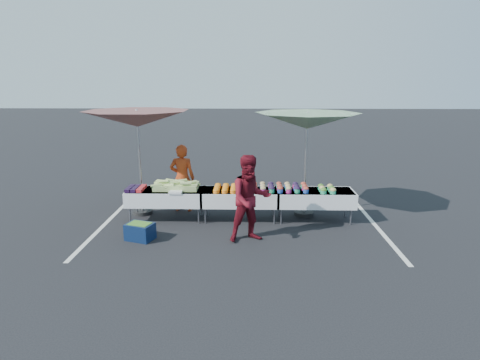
{
  "coord_description": "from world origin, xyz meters",
  "views": [
    {
      "loc": [
        0.23,
        -9.3,
        3.31
      ],
      "look_at": [
        0.0,
        0.0,
        1.0
      ],
      "focal_mm": 30.0,
      "sensor_mm": 36.0,
      "label": 1
    }
  ],
  "objects_px": {
    "table_left": "(166,196)",
    "table_center": "(240,197)",
    "umbrella_right": "(307,122)",
    "umbrella_left": "(137,120)",
    "vendor": "(182,178)",
    "customer": "(250,199)",
    "storage_bin": "(140,231)",
    "table_right": "(315,197)"
  },
  "relations": [
    {
      "from": "customer",
      "to": "storage_bin",
      "type": "xyz_separation_m",
      "value": [
        -2.35,
        -0.01,
        -0.73
      ]
    },
    {
      "from": "table_center",
      "to": "storage_bin",
      "type": "xyz_separation_m",
      "value": [
        -2.11,
        -1.31,
        -0.4
      ]
    },
    {
      "from": "table_center",
      "to": "table_left",
      "type": "bearing_deg",
      "value": 180.0
    },
    {
      "from": "umbrella_right",
      "to": "umbrella_left",
      "type": "bearing_deg",
      "value": -180.0
    },
    {
      "from": "table_right",
      "to": "vendor",
      "type": "distance_m",
      "value": 3.39
    },
    {
      "from": "table_center",
      "to": "vendor",
      "type": "bearing_deg",
      "value": 155.46
    },
    {
      "from": "vendor",
      "to": "umbrella_left",
      "type": "relative_size",
      "value": 0.51
    },
    {
      "from": "table_center",
      "to": "umbrella_left",
      "type": "distance_m",
      "value": 3.11
    },
    {
      "from": "umbrella_left",
      "to": "storage_bin",
      "type": "height_order",
      "value": "umbrella_left"
    },
    {
      "from": "table_left",
      "to": "table_center",
      "type": "distance_m",
      "value": 1.8
    },
    {
      "from": "table_left",
      "to": "umbrella_left",
      "type": "xyz_separation_m",
      "value": [
        -0.7,
        0.4,
        1.81
      ]
    },
    {
      "from": "table_left",
      "to": "umbrella_right",
      "type": "relative_size",
      "value": 0.65
    },
    {
      "from": "umbrella_right",
      "to": "table_center",
      "type": "bearing_deg",
      "value": -166.03
    },
    {
      "from": "umbrella_right",
      "to": "storage_bin",
      "type": "relative_size",
      "value": 4.32
    },
    {
      "from": "table_center",
      "to": "table_right",
      "type": "xyz_separation_m",
      "value": [
        1.8,
        0.0,
        0.0
      ]
    },
    {
      "from": "vendor",
      "to": "table_left",
      "type": "bearing_deg",
      "value": 69.46
    },
    {
      "from": "table_left",
      "to": "umbrella_right",
      "type": "height_order",
      "value": "umbrella_right"
    },
    {
      "from": "table_left",
      "to": "storage_bin",
      "type": "xyz_separation_m",
      "value": [
        -0.31,
        -1.31,
        -0.4
      ]
    },
    {
      "from": "umbrella_left",
      "to": "vendor",
      "type": "bearing_deg",
      "value": 16.12
    },
    {
      "from": "umbrella_left",
      "to": "storage_bin",
      "type": "distance_m",
      "value": 2.82
    },
    {
      "from": "umbrella_right",
      "to": "storage_bin",
      "type": "height_order",
      "value": "umbrella_right"
    },
    {
      "from": "umbrella_left",
      "to": "storage_bin",
      "type": "bearing_deg",
      "value": -77.05
    },
    {
      "from": "table_center",
      "to": "table_right",
      "type": "bearing_deg",
      "value": 0.0
    },
    {
      "from": "table_center",
      "to": "storage_bin",
      "type": "bearing_deg",
      "value": -148.04
    },
    {
      "from": "vendor",
      "to": "umbrella_left",
      "type": "height_order",
      "value": "umbrella_left"
    },
    {
      "from": "table_left",
      "to": "table_right",
      "type": "relative_size",
      "value": 1.0
    },
    {
      "from": "table_center",
      "to": "umbrella_right",
      "type": "bearing_deg",
      "value": 13.97
    },
    {
      "from": "table_center",
      "to": "vendor",
      "type": "distance_m",
      "value": 1.68
    },
    {
      "from": "table_left",
      "to": "table_right",
      "type": "height_order",
      "value": "same"
    },
    {
      "from": "umbrella_left",
      "to": "umbrella_right",
      "type": "relative_size",
      "value": 1.2
    },
    {
      "from": "customer",
      "to": "storage_bin",
      "type": "height_order",
      "value": "customer"
    },
    {
      "from": "customer",
      "to": "umbrella_right",
      "type": "xyz_separation_m",
      "value": [
        1.36,
        1.7,
        1.43
      ]
    },
    {
      "from": "table_left",
      "to": "umbrella_left",
      "type": "bearing_deg",
      "value": 150.26
    },
    {
      "from": "customer",
      "to": "table_left",
      "type": "bearing_deg",
      "value": 129.59
    },
    {
      "from": "table_center",
      "to": "customer",
      "type": "xyz_separation_m",
      "value": [
        0.25,
        -1.3,
        0.34
      ]
    },
    {
      "from": "table_left",
      "to": "vendor",
      "type": "relative_size",
      "value": 1.07
    },
    {
      "from": "table_right",
      "to": "umbrella_right",
      "type": "xyz_separation_m",
      "value": [
        -0.19,
        0.4,
        1.77
      ]
    },
    {
      "from": "table_center",
      "to": "table_right",
      "type": "height_order",
      "value": "same"
    },
    {
      "from": "table_right",
      "to": "umbrella_left",
      "type": "height_order",
      "value": "umbrella_left"
    },
    {
      "from": "table_left",
      "to": "table_center",
      "type": "bearing_deg",
      "value": 0.0
    },
    {
      "from": "table_right",
      "to": "vendor",
      "type": "relative_size",
      "value": 1.07
    },
    {
      "from": "table_left",
      "to": "storage_bin",
      "type": "height_order",
      "value": "table_left"
    }
  ]
}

